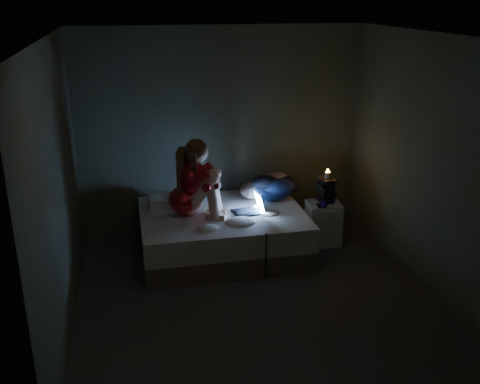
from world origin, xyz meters
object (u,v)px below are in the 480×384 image
object	(u,v)px
bed	(223,233)
candle	(327,177)
laptop	(248,203)
nightstand	(323,223)
phone	(321,206)
woman	(184,178)

from	to	relation	value
bed	candle	size ratio (longest dim) A/B	23.86
laptop	nightstand	distance (m)	1.05
phone	bed	bearing A→B (deg)	177.44
nightstand	candle	size ratio (longest dim) A/B	6.67
bed	woman	world-z (taller)	woman
woman	nightstand	world-z (taller)	woman
candle	nightstand	bearing A→B (deg)	-127.73
candle	phone	xyz separation A→B (m)	(-0.12, -0.15, -0.31)
bed	phone	xyz separation A→B (m)	(1.19, -0.09, 0.28)
bed	woman	xyz separation A→B (m)	(-0.44, -0.02, 0.72)
bed	laptop	bearing A→B (deg)	-14.68
laptop	phone	distance (m)	0.91
laptop	phone	xyz separation A→B (m)	(0.90, -0.02, -0.11)
laptop	candle	distance (m)	1.05
candle	phone	distance (m)	0.37
laptop	nightstand	size ratio (longest dim) A/B	0.67
bed	woman	size ratio (longest dim) A/B	2.07
nightstand	bed	bearing A→B (deg)	-175.10
candle	phone	bearing A→B (deg)	-128.28
woman	laptop	size ratio (longest dim) A/B	2.58
nightstand	candle	world-z (taller)	candle
bed	woman	bearing A→B (deg)	-177.98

